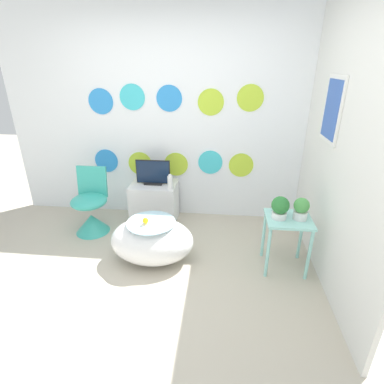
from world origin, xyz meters
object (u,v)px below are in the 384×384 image
object	(u,v)px
chair	(91,212)
bathtub	(152,240)
potted_plant_right	(301,208)
vase	(170,183)
potted_plant_left	(280,207)
tv	(153,173)

from	to	relation	value
chair	bathtub	bearing A→B (deg)	-29.91
bathtub	potted_plant_right	xyz separation A→B (m)	(1.45, 0.02, 0.44)
vase	potted_plant_left	distance (m)	1.36
bathtub	vase	xyz separation A→B (m)	(0.08, 0.69, 0.38)
potted_plant_left	potted_plant_right	bearing A→B (deg)	0.81
bathtub	potted_plant_left	bearing A→B (deg)	0.61
chair	vase	xyz separation A→B (m)	(0.96, 0.18, 0.35)
chair	vase	size ratio (longest dim) A/B	4.08
chair	potted_plant_left	bearing A→B (deg)	-12.94
vase	potted_plant_right	world-z (taller)	potted_plant_right
bathtub	chair	bearing A→B (deg)	150.09
vase	potted_plant_left	size ratio (longest dim) A/B	0.88
bathtub	chair	size ratio (longest dim) A/B	1.09
vase	potted_plant_right	bearing A→B (deg)	-26.10
tv	potted_plant_left	bearing A→B (deg)	-30.61
chair	potted_plant_left	distance (m)	2.23
potted_plant_right	potted_plant_left	bearing A→B (deg)	-179.19
bathtub	vase	distance (m)	0.79
potted_plant_left	potted_plant_right	world-z (taller)	potted_plant_left
vase	potted_plant_left	xyz separation A→B (m)	(1.18, -0.67, 0.07)
chair	tv	world-z (taller)	tv
bathtub	tv	size ratio (longest dim) A/B	2.01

